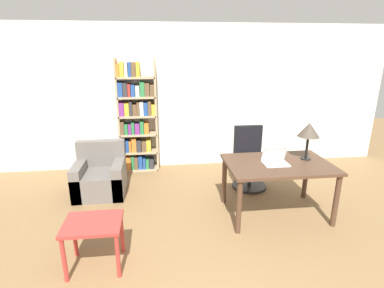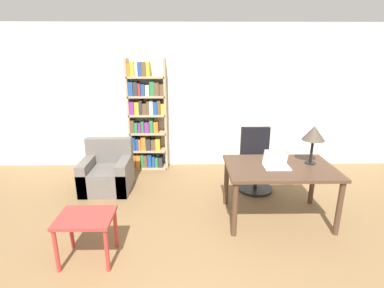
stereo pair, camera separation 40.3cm
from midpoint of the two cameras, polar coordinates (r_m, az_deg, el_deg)
wall_back at (r=5.79m, az=-3.37°, el=8.76°), size 8.00×0.06×2.70m
desk at (r=4.20m, az=13.43°, el=-4.86°), size 1.41×0.93×0.76m
laptop at (r=4.11m, az=12.87°, el=-3.05°), size 0.33×0.24×0.24m
table_lamp at (r=4.30m, az=18.93°, el=2.39°), size 0.29×0.29×0.52m
office_chair at (r=5.08m, az=8.62°, el=-3.24°), size 0.57×0.57×1.02m
side_table_blue at (r=3.45m, az=-21.64°, el=-15.03°), size 0.59×0.48×0.53m
armchair at (r=5.12m, az=-19.23°, el=-6.01°), size 0.77×0.73×0.81m
bookshelf at (r=5.68m, az=-12.57°, el=4.59°), size 0.71×0.28×2.09m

